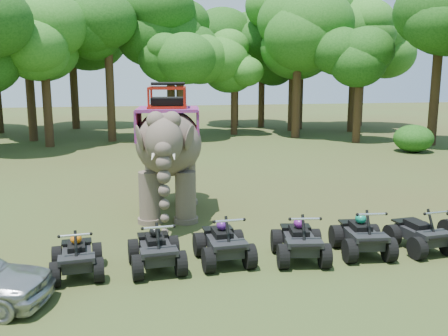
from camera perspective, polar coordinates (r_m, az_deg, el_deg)
The scene contains 25 objects.
ground at distance 14.65m, azimuth 0.83°, elevation -8.22°, with size 110.00×110.00×0.00m, color #47381E.
elephant at distance 16.93m, azimuth -6.37°, elevation 2.09°, with size 2.31×5.26×4.41m, color brown, non-canonical shape.
atv_0 at distance 12.58m, azimuth -16.50°, elevation -9.08°, with size 1.20×1.64×1.22m, color black, non-canonical shape.
atv_1 at distance 12.53m, azimuth -7.78°, elevation -8.60°, with size 1.28×1.75×1.30m, color black, non-canonical shape.
atv_2 at distance 12.86m, azimuth -0.06°, elevation -7.92°, with size 1.29×1.78×1.32m, color black, non-canonical shape.
atv_3 at distance 13.15m, azimuth 8.68°, elevation -7.61°, with size 1.30×1.78×1.32m, color black, non-canonical shape.
atv_4 at distance 13.89m, azimuth 15.52°, elevation -6.88°, with size 1.30×1.78×1.32m, color black, non-canonical shape.
atv_5 at distance 14.68m, azimuth 21.55°, elevation -6.41°, with size 1.24×1.70×1.26m, color black, non-canonical shape.
tree_0 at distance 37.17m, azimuth -6.13°, elevation 11.03°, with size 6.70×6.70×9.58m, color #195114, non-canonical shape.
tree_1 at distance 37.75m, azimuth 1.18°, elevation 9.06°, with size 4.82×4.82×6.89m, color #195114, non-canonical shape.
tree_2 at distance 36.36m, azimuth 8.37°, elevation 11.17°, with size 6.88×6.88×9.83m, color #195114, non-canonical shape.
tree_3 at distance 34.66m, azimuth 15.13°, elevation 8.81°, with size 5.10×5.10×7.29m, color #195114, non-canonical shape.
tree_4 at distance 35.07m, azimuth 23.16°, elevation 10.45°, with size 6.91×6.91×9.88m, color #195114, non-canonical shape.
tree_27 at distance 33.49m, azimuth -19.73°, elevation 9.66°, with size 6.07×6.07×8.67m, color #195114, non-canonical shape.
tree_28 at distance 34.94m, azimuth -12.94°, elevation 10.03°, with size 6.04×6.04×8.63m, color #195114, non-canonical shape.
tree_29 at distance 35.57m, azimuth -5.01°, elevation 9.00°, with size 4.92×4.92×7.03m, color #195114, non-canonical shape.
tree_30 at distance 36.75m, azimuth -21.41°, elevation 10.21°, with size 6.59×6.59×9.42m, color #195114, non-canonical shape.
tree_31 at distance 42.80m, azimuth 4.33°, elevation 9.74°, with size 5.31×5.31×7.58m, color #195114, non-canonical shape.
tree_34 at distance 43.34m, azimuth -16.92°, elevation 11.56°, with size 7.67×7.67×10.96m, color #195114, non-canonical shape.
tree_35 at distance 40.76m, azimuth 14.56°, elevation 10.47°, with size 6.43×6.43×9.18m, color #195114, non-canonical shape.
tree_36 at distance 37.64m, azimuth -5.08°, elevation 9.42°, with size 5.20×5.20×7.43m, color #195114, non-canonical shape.
tree_37 at distance 45.21m, azimuth 15.41°, elevation 10.41°, with size 6.36×6.36×9.08m, color #195114, non-canonical shape.
tree_38 at distance 43.67m, azimuth 1.29°, elevation 10.93°, with size 6.51×6.51×9.30m, color #195114, non-canonical shape.
tree_40 at distance 40.43m, azimuth 7.90°, elevation 11.73°, with size 7.42×7.42×10.60m, color #195114, non-canonical shape.
tree_42 at distance 41.98m, azimuth 8.70°, elevation 10.49°, with size 6.20×6.20×8.86m, color #195114, non-canonical shape.
Camera 1 is at (-2.62, -13.56, 4.88)m, focal length 40.00 mm.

